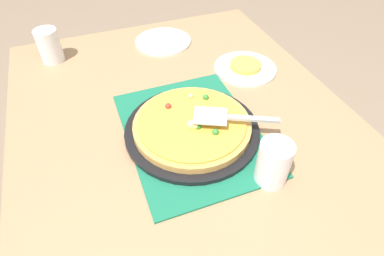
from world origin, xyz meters
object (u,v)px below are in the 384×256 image
(plate_side, at_px, (163,41))
(pizza_server, at_px, (228,117))
(served_slice_right, at_px, (246,65))
(cup_corner, at_px, (273,163))
(pizza, at_px, (192,125))
(plate_far_right, at_px, (245,68))
(cup_near, at_px, (49,46))
(pizza_pan, at_px, (192,130))

(plate_side, height_order, pizza_server, pizza_server)
(served_slice_right, xyz_separation_m, cup_corner, (-0.46, 0.17, 0.04))
(pizza_server, bearing_deg, pizza, 63.46)
(plate_far_right, distance_m, pizza_server, 0.35)
(pizza_server, bearing_deg, plate_far_right, -36.29)
(cup_near, xyz_separation_m, pizza_server, (-0.59, -0.43, 0.01))
(pizza, relative_size, plate_far_right, 1.50)
(plate_far_right, xyz_separation_m, pizza_server, (-0.28, 0.21, 0.07))
(pizza_pan, distance_m, plate_far_right, 0.38)
(plate_far_right, relative_size, pizza_server, 0.98)
(plate_side, bearing_deg, served_slice_right, -143.12)
(pizza, relative_size, plate_side, 1.50)
(pizza_pan, xyz_separation_m, pizza_server, (-0.04, -0.09, 0.06))
(pizza_pan, distance_m, cup_near, 0.64)
(pizza_server, bearing_deg, pizza_pan, 63.48)
(pizza_pan, height_order, pizza_server, pizza_server)
(plate_side, xyz_separation_m, cup_near, (0.02, 0.42, 0.06))
(plate_far_right, bearing_deg, pizza_server, 143.71)
(plate_far_right, distance_m, cup_near, 0.71)
(pizza, height_order, cup_corner, cup_corner)
(cup_corner, height_order, pizza_server, cup_corner)
(cup_near, height_order, pizza_server, cup_near)
(pizza_pan, bearing_deg, pizza_server, -116.52)
(pizza_pan, xyz_separation_m, cup_corner, (-0.22, -0.12, 0.05))
(pizza, relative_size, cup_corner, 2.75)
(pizza_pan, relative_size, cup_near, 3.17)
(pizza_pan, height_order, plate_far_right, pizza_pan)
(cup_corner, bearing_deg, served_slice_right, -20.38)
(pizza, distance_m, cup_corner, 0.25)
(plate_far_right, relative_size, plate_side, 1.00)
(pizza, xyz_separation_m, cup_near, (0.54, 0.34, 0.03))
(served_slice_right, bearing_deg, plate_far_right, 0.00)
(plate_far_right, height_order, cup_corner, cup_corner)
(cup_near, xyz_separation_m, cup_corner, (-0.76, -0.47, 0.00))
(pizza_pan, relative_size, served_slice_right, 3.45)
(cup_corner, bearing_deg, cup_near, 31.43)
(plate_far_right, bearing_deg, pizza_pan, 128.85)
(pizza_pan, xyz_separation_m, cup_near, (0.54, 0.34, 0.05))
(pizza_pan, height_order, served_slice_right, served_slice_right)
(plate_side, xyz_separation_m, served_slice_right, (-0.29, -0.22, 0.01))
(cup_near, bearing_deg, served_slice_right, -115.83)
(plate_far_right, xyz_separation_m, served_slice_right, (0.00, 0.00, 0.01))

